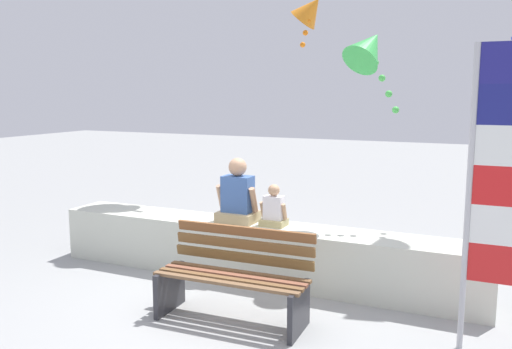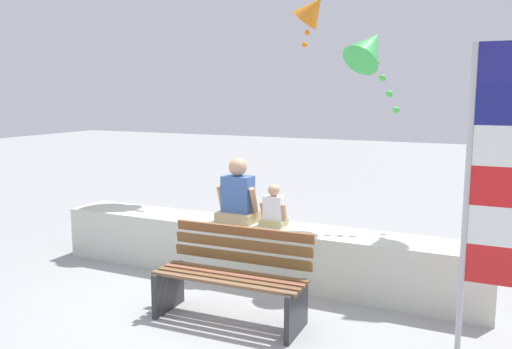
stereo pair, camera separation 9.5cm
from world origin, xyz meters
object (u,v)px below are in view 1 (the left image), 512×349
Objects in this scene: person_adult at (238,197)px; flag_banner at (488,179)px; person_child at (274,210)px; park_bench at (234,279)px; kite_green at (369,48)px; kite_orange at (311,10)px.

person_adult is 2.97m from flag_banner.
flag_banner reaches higher than person_child.
kite_green is at bearing 66.32° from park_bench.
person_child is 0.57× the size of kite_orange.
flag_banner is at bearing -18.56° from person_adult.
person_adult is 1.58× the size of person_child.
park_bench is at bearing -86.37° from person_child.
kite_orange reaches higher than park_bench.
kite_green is at bearing 27.25° from person_adult.
person_child is 0.19× the size of flag_banner.
flag_banner is at bearing -22.04° from person_child.
person_adult is 2.35m from kite_green.
person_child is 2.56m from flag_banner.
park_bench is at bearing -113.68° from kite_green.
kite_orange is (-0.41, 3.40, 3.04)m from park_bench.
park_bench is at bearing -83.10° from kite_orange.
person_child is at bearing 157.96° from flag_banner.
kite_orange reaches higher than person_adult.
kite_orange is at bearing 98.63° from person_child.
kite_orange is at bearing 96.90° from park_bench.
flag_banner reaches higher than person_adult.
kite_orange reaches higher than flag_banner.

